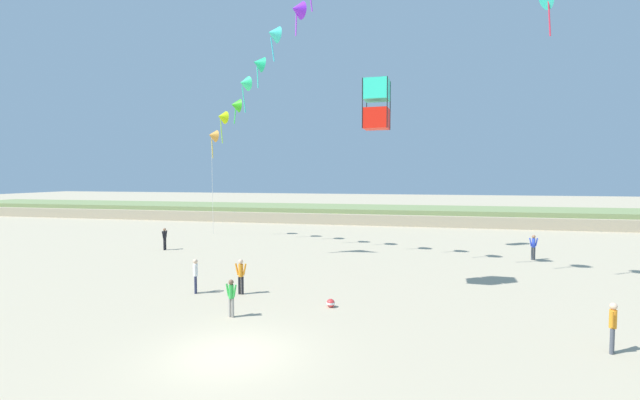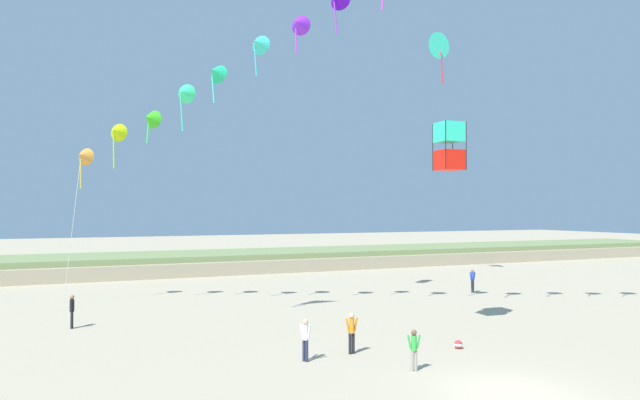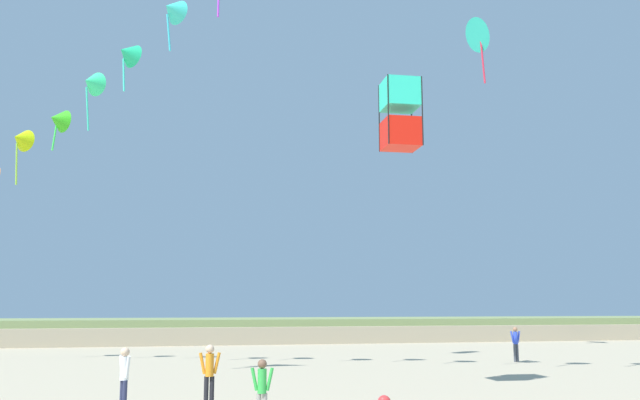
{
  "view_description": "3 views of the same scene",
  "coord_description": "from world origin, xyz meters",
  "px_view_note": "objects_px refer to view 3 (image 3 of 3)",
  "views": [
    {
      "loc": [
        5.68,
        -12.22,
        5.64
      ],
      "look_at": [
        0.27,
        11.71,
        4.25
      ],
      "focal_mm": 24.0,
      "sensor_mm": 36.0,
      "label": 1
    },
    {
      "loc": [
        -13.02,
        -14.49,
        5.89
      ],
      "look_at": [
        -1.18,
        12.65,
        6.44
      ],
      "focal_mm": 32.0,
      "sensor_mm": 36.0,
      "label": 2
    },
    {
      "loc": [
        -3.79,
        -12.29,
        2.72
      ],
      "look_at": [
        2.02,
        12.51,
        6.71
      ],
      "focal_mm": 38.0,
      "sensor_mm": 36.0,
      "label": 3
    }
  ],
  "objects_px": {
    "person_mid_center": "(209,372)",
    "large_kite_outer_drift": "(400,114)",
    "person_far_right": "(262,388)",
    "person_far_left": "(124,375)",
    "person_near_left": "(516,342)",
    "large_kite_low_lead": "(482,34)"
  },
  "relations": [
    {
      "from": "person_far_left",
      "to": "large_kite_outer_drift",
      "type": "height_order",
      "value": "large_kite_outer_drift"
    },
    {
      "from": "person_near_left",
      "to": "person_mid_center",
      "type": "distance_m",
      "value": 19.9
    },
    {
      "from": "person_far_left",
      "to": "person_near_left",
      "type": "bearing_deg",
      "value": 34.63
    },
    {
      "from": "person_mid_center",
      "to": "large_kite_low_lead",
      "type": "relative_size",
      "value": 0.38
    },
    {
      "from": "person_near_left",
      "to": "large_kite_outer_drift",
      "type": "height_order",
      "value": "large_kite_outer_drift"
    },
    {
      "from": "large_kite_outer_drift",
      "to": "person_mid_center",
      "type": "bearing_deg",
      "value": -164.09
    },
    {
      "from": "large_kite_outer_drift",
      "to": "person_far_right",
      "type": "bearing_deg",
      "value": -136.71
    },
    {
      "from": "person_near_left",
      "to": "person_far_right",
      "type": "bearing_deg",
      "value": -134.17
    },
    {
      "from": "person_far_left",
      "to": "person_mid_center",
      "type": "bearing_deg",
      "value": 8.46
    },
    {
      "from": "person_far_right",
      "to": "large_kite_outer_drift",
      "type": "xyz_separation_m",
      "value": [
        5.25,
        4.95,
        8.14
      ]
    },
    {
      "from": "person_mid_center",
      "to": "large_kite_outer_drift",
      "type": "height_order",
      "value": "large_kite_outer_drift"
    },
    {
      "from": "person_mid_center",
      "to": "large_kite_outer_drift",
      "type": "distance_m",
      "value": 10.31
    },
    {
      "from": "person_near_left",
      "to": "person_far_right",
      "type": "xyz_separation_m",
      "value": [
        -14.84,
        -15.28,
        -0.1
      ]
    },
    {
      "from": "person_far_left",
      "to": "person_far_right",
      "type": "bearing_deg",
      "value": -42.24
    },
    {
      "from": "person_far_left",
      "to": "person_far_right",
      "type": "height_order",
      "value": "person_far_left"
    },
    {
      "from": "person_far_left",
      "to": "person_far_right",
      "type": "relative_size",
      "value": 1.09
    },
    {
      "from": "person_mid_center",
      "to": "person_far_left",
      "type": "xyz_separation_m",
      "value": [
        -2.19,
        -0.33,
        -0.01
      ]
    },
    {
      "from": "person_near_left",
      "to": "large_kite_outer_drift",
      "type": "distance_m",
      "value": 16.22
    },
    {
      "from": "person_far_right",
      "to": "large_kite_outer_drift",
      "type": "bearing_deg",
      "value": 43.29
    },
    {
      "from": "large_kite_low_lead",
      "to": "large_kite_outer_drift",
      "type": "bearing_deg",
      "value": -124.77
    },
    {
      "from": "large_kite_low_lead",
      "to": "person_mid_center",
      "type": "bearing_deg",
      "value": -133.7
    },
    {
      "from": "person_near_left",
      "to": "person_mid_center",
      "type": "bearing_deg",
      "value": -142.56
    }
  ]
}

